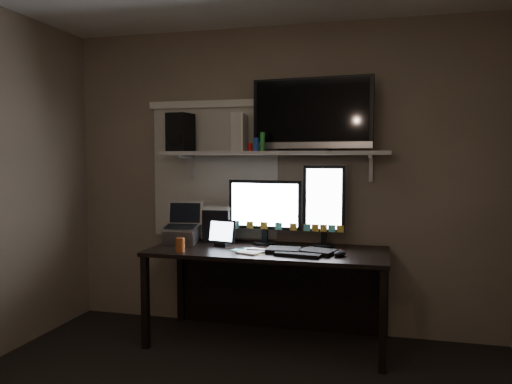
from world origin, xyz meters
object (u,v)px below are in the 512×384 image
(tv, at_px, (312,115))
(speaker, at_px, (181,132))
(desk, at_px, (271,269))
(laptop, at_px, (181,224))
(tablet, at_px, (222,233))
(cup, at_px, (180,245))
(keyboard, at_px, (301,251))
(monitor_portrait, at_px, (324,206))
(monitor_landscape, at_px, (265,211))
(game_console, at_px, (240,133))
(mouse, at_px, (340,253))

(tv, bearing_deg, speaker, -172.52)
(desk, xyz_separation_m, laptop, (-0.74, -0.05, 0.34))
(tablet, bearing_deg, cup, -115.14)
(desk, height_order, keyboard, keyboard)
(desk, distance_m, monitor_portrait, 0.65)
(monitor_portrait, height_order, keyboard, monitor_portrait)
(monitor_landscape, xyz_separation_m, keyboard, (0.34, -0.30, -0.25))
(game_console, bearing_deg, mouse, -28.65)
(laptop, relative_size, cup, 3.16)
(tablet, relative_size, laptop, 0.74)
(game_console, bearing_deg, monitor_landscape, -1.63)
(keyboard, xyz_separation_m, game_console, (-0.54, 0.28, 0.88))
(monitor_landscape, xyz_separation_m, speaker, (-0.71, -0.03, 0.64))
(desk, xyz_separation_m, keyboard, (0.27, -0.21, 0.19))
(cup, bearing_deg, desk, 31.80)
(monitor_landscape, distance_m, laptop, 0.69)
(tv, bearing_deg, laptop, -166.34)
(cup, bearing_deg, monitor_portrait, 25.11)
(monitor_landscape, relative_size, tv, 0.64)
(tablet, xyz_separation_m, laptop, (-0.36, 0.03, 0.06))
(tv, relative_size, game_console, 3.15)
(keyboard, bearing_deg, desk, 149.72)
(monitor_landscape, xyz_separation_m, game_console, (-0.20, -0.02, 0.63))
(desk, xyz_separation_m, cup, (-0.61, -0.38, 0.23))
(mouse, distance_m, tv, 1.10)
(monitor_portrait, distance_m, cup, 1.15)
(speaker, bearing_deg, cup, -62.87)
(mouse, height_order, tablet, tablet)
(monitor_portrait, distance_m, tv, 0.72)
(monitor_landscape, distance_m, mouse, 0.76)
(cup, height_order, game_console, game_console)
(desk, xyz_separation_m, monitor_landscape, (-0.07, 0.09, 0.44))
(monitor_landscape, xyz_separation_m, tv, (0.37, 0.01, 0.77))
(tv, bearing_deg, cup, -146.71)
(mouse, bearing_deg, keyboard, -169.65)
(keyboard, height_order, tablet, tablet)
(monitor_landscape, bearing_deg, keyboard, -36.63)
(monitor_landscape, distance_m, cup, 0.74)
(monitor_landscape, relative_size, speaker, 1.94)
(mouse, bearing_deg, monitor_portrait, 133.59)
(tablet, bearing_deg, game_console, 66.82)
(monitor_landscape, relative_size, tablet, 2.50)
(tv, bearing_deg, monitor_portrait, 2.57)
(mouse, distance_m, speaker, 1.64)
(game_console, bearing_deg, tv, -4.29)
(cup, xyz_separation_m, game_console, (0.34, 0.45, 0.85))
(keyboard, distance_m, mouse, 0.29)
(monitor_portrait, height_order, tv, tv)
(tablet, bearing_deg, mouse, 1.49)
(laptop, bearing_deg, desk, -4.29)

